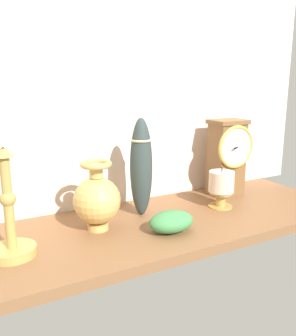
{
  "coord_description": "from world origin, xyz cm",
  "views": [
    {
      "loc": [
        -46.88,
        -75.25,
        34.88
      ],
      "look_at": [
        -5.6,
        0.0,
        14.0
      ],
      "focal_mm": 39.71,
      "sensor_mm": 36.0,
      "label": 1
    }
  ],
  "objects_px": {
    "pillar_candle_front": "(221,186)",
    "tall_ceramic_vase": "(141,167)",
    "mantel_clock": "(228,156)",
    "candlestick_tall_left": "(8,204)",
    "brass_vase_bulbous": "(97,199)"
  },
  "relations": [
    {
      "from": "pillar_candle_front",
      "to": "tall_ceramic_vase",
      "type": "bearing_deg",
      "value": 166.51
    },
    {
      "from": "mantel_clock",
      "to": "candlestick_tall_left",
      "type": "xyz_separation_m",
      "value": [
        -0.64,
        -0.11,
        -0.01
      ]
    },
    {
      "from": "mantel_clock",
      "to": "tall_ceramic_vase",
      "type": "height_order",
      "value": "tall_ceramic_vase"
    },
    {
      "from": "candlestick_tall_left",
      "to": "pillar_candle_front",
      "type": "relative_size",
      "value": 3.61
    },
    {
      "from": "candlestick_tall_left",
      "to": "brass_vase_bulbous",
      "type": "height_order",
      "value": "candlestick_tall_left"
    },
    {
      "from": "brass_vase_bulbous",
      "to": "pillar_candle_front",
      "type": "xyz_separation_m",
      "value": [
        0.36,
        -0.02,
        -0.02
      ]
    },
    {
      "from": "pillar_candle_front",
      "to": "tall_ceramic_vase",
      "type": "height_order",
      "value": "tall_ceramic_vase"
    },
    {
      "from": "tall_ceramic_vase",
      "to": "candlestick_tall_left",
      "type": "bearing_deg",
      "value": -166.67
    },
    {
      "from": "candlestick_tall_left",
      "to": "mantel_clock",
      "type": "bearing_deg",
      "value": 9.61
    },
    {
      "from": "brass_vase_bulbous",
      "to": "pillar_candle_front",
      "type": "height_order",
      "value": "brass_vase_bulbous"
    },
    {
      "from": "mantel_clock",
      "to": "tall_ceramic_vase",
      "type": "xyz_separation_m",
      "value": [
        -0.31,
        -0.03,
        0.01
      ]
    },
    {
      "from": "brass_vase_bulbous",
      "to": "tall_ceramic_vase",
      "type": "height_order",
      "value": "tall_ceramic_vase"
    },
    {
      "from": "candlestick_tall_left",
      "to": "tall_ceramic_vase",
      "type": "distance_m",
      "value": 0.34
    },
    {
      "from": "brass_vase_bulbous",
      "to": "tall_ceramic_vase",
      "type": "bearing_deg",
      "value": 15.06
    },
    {
      "from": "brass_vase_bulbous",
      "to": "tall_ceramic_vase",
      "type": "xyz_separation_m",
      "value": [
        0.14,
        0.04,
        0.05
      ]
    }
  ]
}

